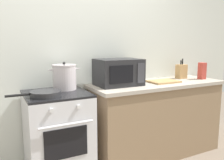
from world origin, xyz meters
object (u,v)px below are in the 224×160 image
object	(u,v)px
frying_pan	(45,94)
cutting_board	(164,81)
knife_block	(181,71)
pasta_box	(202,71)
microwave	(118,72)
stock_pot	(64,77)
stove	(58,137)

from	to	relation	value
frying_pan	cutting_board	distance (m)	1.46
knife_block	frying_pan	bearing A→B (deg)	-172.18
cutting_board	knife_block	xyz separation A→B (m)	(0.42, 0.14, 0.09)
pasta_box	knife_block	bearing A→B (deg)	140.24
frying_pan	microwave	size ratio (longest dim) A/B	0.95
microwave	knife_block	size ratio (longest dim) A/B	1.87
microwave	cutting_board	world-z (taller)	microwave
stock_pot	pasta_box	bearing A→B (deg)	-4.72
stock_pot	cutting_board	world-z (taller)	stock_pot
frying_pan	stove	bearing A→B (deg)	42.25
microwave	knife_block	xyz separation A→B (m)	(1.01, 0.06, -0.05)
microwave	cutting_board	distance (m)	0.61
cutting_board	pasta_box	world-z (taller)	pasta_box
cutting_board	microwave	bearing A→B (deg)	172.49
pasta_box	stove	bearing A→B (deg)	179.15
microwave	pasta_box	bearing A→B (deg)	-5.08
frying_pan	microwave	distance (m)	0.89
cutting_board	pasta_box	size ratio (longest dim) A/B	1.64
stove	microwave	bearing A→B (deg)	6.17
stove	pasta_box	distance (m)	2.03
knife_block	pasta_box	world-z (taller)	knife_block
microwave	pasta_box	size ratio (longest dim) A/B	2.27
stove	pasta_box	xyz separation A→B (m)	(1.95, -0.03, 0.57)
microwave	cutting_board	size ratio (longest dim) A/B	1.39
stove	pasta_box	world-z (taller)	pasta_box
microwave	stove	bearing A→B (deg)	-173.83
frying_pan	cutting_board	xyz separation A→B (m)	(1.45, 0.12, -0.02)
knife_block	pasta_box	distance (m)	0.27
frying_pan	pasta_box	size ratio (longest dim) A/B	2.17
cutting_board	stove	bearing A→B (deg)	-179.95
microwave	pasta_box	xyz separation A→B (m)	(1.21, -0.11, -0.04)
cutting_board	knife_block	size ratio (longest dim) A/B	1.34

